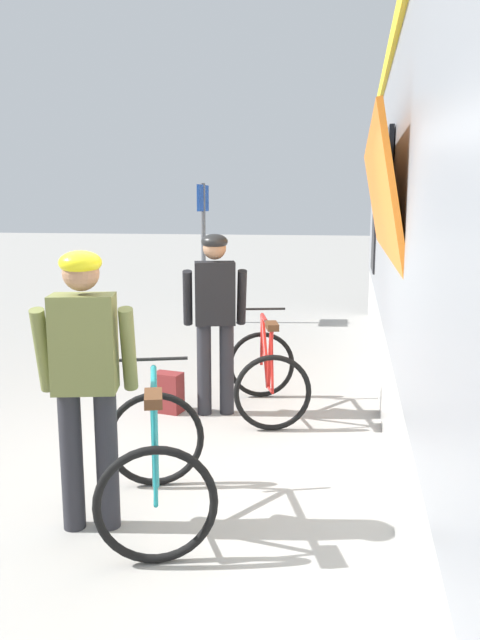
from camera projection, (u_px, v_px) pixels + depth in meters
name	position (u px, v px, depth m)	size (l,w,h in m)	color
ground_plane	(158.00, 490.00, 4.49)	(80.00, 80.00, 0.00)	gray
cyclist_near_in_dark	(215.00, 308.00, 5.97)	(0.66, 0.41, 1.76)	#232328
cyclist_far_in_olive	(85.00, 367.00, 3.80)	(0.65, 0.40, 1.76)	#232328
bicycle_near_red	(267.00, 373.00, 6.12)	(0.95, 1.21, 0.99)	black
bicycle_far_teal	(155.00, 462.00, 4.00)	(1.01, 1.24, 0.99)	black
backpack_on_platform	(168.00, 392.00, 6.17)	(0.28, 0.18, 0.40)	maroon
platform_sign_post	(203.00, 229.00, 10.69)	(0.08, 0.70, 2.40)	#595B60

